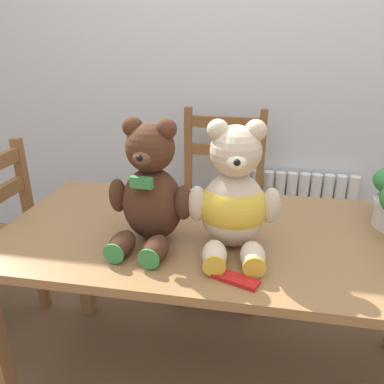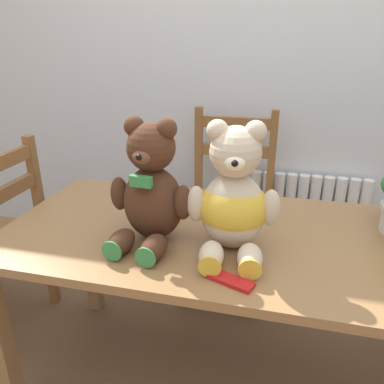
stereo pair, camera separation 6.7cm
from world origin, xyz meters
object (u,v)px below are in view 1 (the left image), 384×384
object	(u,v)px
teddy_bear_left	(150,191)
chocolate_bar	(235,279)
wooden_chair_behind	(220,206)
teddy_bear_right	(234,200)

from	to	relation	value
teddy_bear_left	chocolate_bar	size ratio (longest dim) A/B	3.01
wooden_chair_behind	teddy_bear_left	xyz separation A→B (m)	(-0.14, -0.80, 0.40)
wooden_chair_behind	chocolate_bar	distance (m)	1.02
chocolate_bar	teddy_bear_left	bearing A→B (deg)	147.49
wooden_chair_behind	chocolate_bar	xyz separation A→B (m)	(0.14, -0.98, 0.23)
teddy_bear_left	teddy_bear_right	world-z (taller)	teddy_bear_right
wooden_chair_behind	teddy_bear_left	distance (m)	0.91
wooden_chair_behind	chocolate_bar	world-z (taller)	wooden_chair_behind
teddy_bear_right	chocolate_bar	distance (m)	0.24
teddy_bear_right	chocolate_bar	bearing A→B (deg)	90.76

